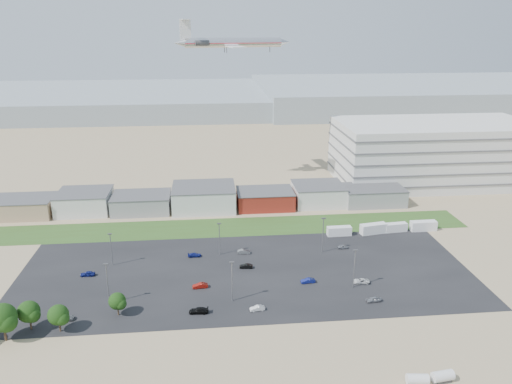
{
  "coord_description": "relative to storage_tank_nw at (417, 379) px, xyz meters",
  "views": [
    {
      "loc": [
        -4.23,
        -99.05,
        62.67
      ],
      "look_at": [
        7.9,
        22.0,
        21.94
      ],
      "focal_mm": 35.0,
      "sensor_mm": 36.0,
      "label": 1
    }
  ],
  "objects": [
    {
      "name": "parked_car_7",
      "position": [
        -27.53,
        49.3,
        -0.59
      ],
      "size": [
        3.77,
        1.73,
        1.2
      ],
      "primitive_type": "imported",
      "rotation": [
        0.0,
        0.0,
        -1.7
      ],
      "color": "black",
      "rests_on": "ground"
    },
    {
      "name": "parking_lot",
      "position": [
        -27.75,
        46.76,
        -1.18
      ],
      "size": [
        120.0,
        50.0,
        0.01
      ],
      "primitive_type": "cube",
      "color": "black",
      "rests_on": "ground"
    },
    {
      "name": "hills_backdrop",
      "position": [
        7.25,
        341.76,
        3.31
      ],
      "size": [
        700.0,
        200.0,
        9.0
      ],
      "primitive_type": null,
      "color": "gray",
      "rests_on": "ground"
    },
    {
      "name": "tree_left",
      "position": [
        -80.22,
        21.65,
        3.61
      ],
      "size": [
        6.4,
        6.4,
        9.61
      ],
      "primitive_type": null,
      "color": "black",
      "rests_on": "ground"
    },
    {
      "name": "lightpole_back_m",
      "position": [
        -34.35,
        58.55,
        3.65
      ],
      "size": [
        1.14,
        0.47,
        9.68
      ],
      "primitive_type": null,
      "color": "slate",
      "rests_on": "ground"
    },
    {
      "name": "storage_tank_nw",
      "position": [
        0.0,
        0.0,
        0.0
      ],
      "size": [
        4.17,
        2.43,
        2.38
      ],
      "primitive_type": null,
      "rotation": [
        0.0,
        0.0,
        -0.12
      ],
      "color": "silver",
      "rests_on": "ground"
    },
    {
      "name": "parked_car_6",
      "position": [
        -41.54,
        57.79,
        -0.63
      ],
      "size": [
        3.9,
        1.71,
        1.11
      ],
      "primitive_type": "imported",
      "rotation": [
        0.0,
        0.0,
        1.61
      ],
      "color": "navy",
      "rests_on": "ground"
    },
    {
      "name": "parked_car_0",
      "position": [
        1.12,
        38.07,
        -0.61
      ],
      "size": [
        4.39,
        2.46,
        1.16
      ],
      "primitive_type": "imported",
      "rotation": [
        0.0,
        0.0,
        -1.7
      ],
      "color": "silver",
      "rests_on": "ground"
    },
    {
      "name": "lightpole_back_l",
      "position": [
        -63.89,
        54.8,
        3.5
      ],
      "size": [
        1.1,
        0.46,
        9.39
      ],
      "primitive_type": null,
      "color": "slate",
      "rests_on": "ground"
    },
    {
      "name": "box_trailer_d",
      "position": [
        31.33,
        69.91,
        0.37
      ],
      "size": [
        8.35,
        2.71,
        3.12
      ],
      "primitive_type": null,
      "rotation": [
        0.0,
        0.0,
        0.01
      ],
      "color": "silver",
      "rests_on": "ground"
    },
    {
      "name": "building_row",
      "position": [
        -49.75,
        97.76,
        2.81
      ],
      "size": [
        170.0,
        20.0,
        8.0
      ],
      "primitive_type": null,
      "color": "silver",
      "rests_on": "ground"
    },
    {
      "name": "parked_car_8",
      "position": [
        1.95,
        58.98,
        -0.63
      ],
      "size": [
        3.27,
        1.32,
        1.11
      ],
      "primitive_type": "imported",
      "rotation": [
        0.0,
        0.0,
        1.57
      ],
      "color": "#A5A5AA",
      "rests_on": "ground"
    },
    {
      "name": "parking_garage",
      "position": [
        57.25,
        121.76,
        11.31
      ],
      "size": [
        80.0,
        40.0,
        25.0
      ],
      "primitive_type": "cube",
      "color": "silver",
      "rests_on": "ground"
    },
    {
      "name": "box_trailer_a",
      "position": [
        3.4,
        68.73,
        0.23
      ],
      "size": [
        7.63,
        2.53,
        2.84
      ],
      "primitive_type": null,
      "rotation": [
        0.0,
        0.0,
        0.02
      ],
      "color": "silver",
      "rests_on": "ground"
    },
    {
      "name": "parked_car_11",
      "position": [
        -27.38,
        58.51,
        -0.57
      ],
      "size": [
        3.87,
        1.67,
        1.24
      ],
      "primitive_type": "imported",
      "rotation": [
        0.0,
        0.0,
        1.47
      ],
      "color": "#595B5E",
      "rests_on": "ground"
    },
    {
      "name": "parked_car_10",
      "position": [
        -69.85,
        28.41,
        -0.56
      ],
      "size": [
        4.55,
        2.33,
        1.26
      ],
      "primitive_type": "imported",
      "rotation": [
        0.0,
        0.0,
        1.44
      ],
      "color": "#595B5E",
      "rests_on": "ground"
    },
    {
      "name": "lightpole_back_r",
      "position": [
        -4.64,
        57.18,
        4.13
      ],
      "size": [
        1.25,
        0.52,
        10.64
      ],
      "primitive_type": null,
      "color": "slate",
      "rests_on": "ground"
    },
    {
      "name": "parked_car_2",
      "position": [
        1.39,
        29.0,
        -0.55
      ],
      "size": [
        3.86,
        1.85,
        1.27
      ],
      "primitive_type": "imported",
      "rotation": [
        0.0,
        0.0,
        -1.48
      ],
      "color": "#A5A5AA",
      "rests_on": "ground"
    },
    {
      "name": "box_trailer_c",
      "position": [
        22.14,
        70.01,
        0.18
      ],
      "size": [
        7.51,
        3.02,
        2.74
      ],
      "primitive_type": null,
      "rotation": [
        0.0,
        0.0,
        0.1
      ],
      "color": "silver",
      "rests_on": "ground"
    },
    {
      "name": "lightpole_front_m",
      "position": [
        -32.16,
        32.77,
        3.96
      ],
      "size": [
        1.21,
        0.5,
        10.29
      ],
      "primitive_type": null,
      "color": "slate",
      "rests_on": "ground"
    },
    {
      "name": "tree_right",
      "position": [
        -69.78,
        23.9,
        2.38
      ],
      "size": [
        4.75,
        4.75,
        7.13
      ],
      "primitive_type": null,
      "color": "black",
      "rests_on": "ground"
    },
    {
      "name": "parked_car_1",
      "position": [
        -12.4,
        39.6,
        -0.58
      ],
      "size": [
        3.81,
        1.59,
        1.22
      ],
      "primitive_type": "imported",
      "rotation": [
        0.0,
        0.0,
        -1.49
      ],
      "color": "navy",
      "rests_on": "ground"
    },
    {
      "name": "parked_car_3",
      "position": [
        -40.12,
        28.18,
        -0.54
      ],
      "size": [
        4.6,
        2.17,
        1.3
      ],
      "primitive_type": "imported",
      "rotation": [
        0.0,
        0.0,
        -1.65
      ],
      "color": "black",
      "rests_on": "ground"
    },
    {
      "name": "airliner",
      "position": [
        -25.74,
        126.71,
        55.23
      ],
      "size": [
        50.22,
        38.19,
        13.53
      ],
      "primitive_type": null,
      "rotation": [
        0.0,
        0.0,
        0.16
      ],
      "color": "silver"
    },
    {
      "name": "parked_car_4",
      "position": [
        -39.87,
        39.74,
        -0.55
      ],
      "size": [
        4.0,
        1.75,
        1.28
      ],
      "primitive_type": "imported",
      "rotation": [
        0.0,
        0.0,
        -1.47
      ],
      "color": "maroon",
      "rests_on": "ground"
    },
    {
      "name": "lightpole_front_l",
      "position": [
        -61.25,
        34.56,
        3.99
      ],
      "size": [
        1.22,
        0.51,
        10.35
      ],
      "primitive_type": null,
      "color": "slate",
      "rests_on": "ground"
    },
    {
      "name": "tree_mid",
      "position": [
        -76.29,
        25.4,
        2.61
      ],
      "size": [
        5.06,
        5.06,
        7.6
      ],
      "primitive_type": null,
      "color": "black",
      "rests_on": "ground"
    },
    {
      "name": "box_trailer_b",
      "position": [
        14.55,
        69.18,
        0.39
      ],
      "size": [
        8.74,
        4.1,
        3.15
      ],
      "primitive_type": null,
      "rotation": [
        0.0,
        0.0,
        0.18
      ],
      "color": "silver",
      "rests_on": "ground"
    },
    {
      "name": "parked_car_13",
      "position": [
        -26.63,
        27.93,
        -0.62
      ],
      "size": [
        3.6,
        1.64,
        1.14
      ],
      "primitive_type": "imported",
      "rotation": [
        0.0,
        0.0,
        -1.45
      ],
      "color": "silver",
      "rests_on": "ground"
    },
    {
      "name": "lightpole_front_r",
      "position": [
        -1.55,
        36.2,
        3.97
      ],
      "size": [
        1.21,
        0.51,
        10.32
      ],
      "primitive_type": null,
      "color": "slate",
      "rests_on": "ground"
    },
    {
      "name": "storage_tank_ne",
      "position": [
        4.98,
        0.36,
        0.01
      ],
      "size": [
        4.24,
        2.53,
        2.41
      ],
      "primitive_type": null,
      "rotation": [
        0.0,
        0.0,
        0.14
      ],
      "color": "silver",
      "rests_on": "ground"
    },
    {
      "name": "grass_strip",
      "position": [
        -32.75,
        78.76,
        -1.18
      ],
      "size": [
        160.0,
        16.0,
        0.02
      ],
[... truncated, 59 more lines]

